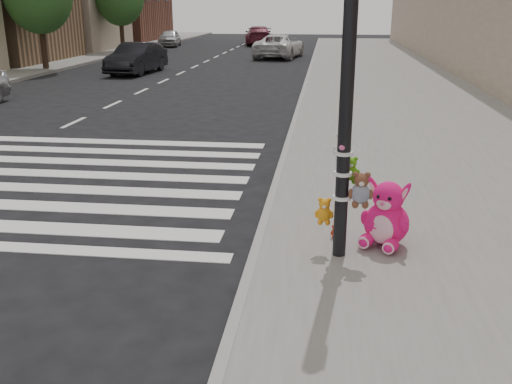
% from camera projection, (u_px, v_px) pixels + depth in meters
% --- Properties ---
extents(ground, '(120.00, 120.00, 0.00)m').
position_uv_depth(ground, '(81.00, 328.00, 5.73)').
color(ground, black).
rests_on(ground, ground).
extents(sidewalk_near, '(7.00, 80.00, 0.14)m').
position_uv_depth(sidewalk_near, '(428.00, 129.00, 14.56)').
color(sidewalk_near, slate).
rests_on(sidewalk_near, ground).
extents(curb_edge, '(0.12, 80.00, 0.15)m').
position_uv_depth(curb_edge, '(293.00, 126.00, 14.96)').
color(curb_edge, gray).
rests_on(curb_edge, ground).
extents(signal_pole, '(0.69, 0.48, 4.00)m').
position_uv_depth(signal_pole, '(347.00, 123.00, 6.57)').
color(signal_pole, black).
rests_on(signal_pole, sidewalk_near).
extents(pink_bunny, '(0.76, 0.82, 0.90)m').
position_uv_depth(pink_bunny, '(386.00, 218.00, 7.26)').
color(pink_bunny, '#FE1577').
rests_on(pink_bunny, sidewalk_near).
extents(red_teddy, '(0.14, 0.12, 0.18)m').
position_uv_depth(red_teddy, '(335.00, 231.00, 7.57)').
color(red_teddy, '#B02B11').
rests_on(red_teddy, sidewalk_near).
extents(car_dark_far, '(1.88, 4.39, 1.41)m').
position_uv_depth(car_dark_far, '(137.00, 58.00, 26.68)').
color(car_dark_far, black).
rests_on(car_dark_far, ground).
extents(car_white_near, '(3.03, 5.31, 1.40)m').
position_uv_depth(car_white_near, '(279.00, 46.00, 34.53)').
color(car_white_near, silver).
rests_on(car_white_near, ground).
extents(car_maroon_near, '(2.79, 5.29, 1.46)m').
position_uv_depth(car_maroon_near, '(258.00, 36.00, 45.64)').
color(car_maroon_near, '#591927').
rests_on(car_maroon_near, ground).
extents(car_silver_deep, '(1.95, 3.87, 1.26)m').
position_uv_depth(car_silver_deep, '(170.00, 38.00, 44.03)').
color(car_silver_deep, '#AFB0B4').
rests_on(car_silver_deep, ground).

